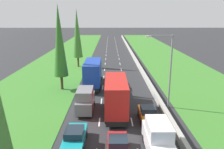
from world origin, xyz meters
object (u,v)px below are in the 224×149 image
object	(u,v)px
red_hatchback_centre_lane	(118,146)
blue_box_truck_left_lane	(93,72)
poplar_tree_second	(59,41)
orange_hatchback_right_lane	(148,114)
teal_sedan_left_lane	(75,137)
red_box_truck_centre_lane	(116,94)
grey_van_left_lane	(85,100)
silver_sedan_centre_lane	(115,83)
poplar_tree_third	(77,34)
street_light_mast	(168,66)
white_van_right_lane	(158,137)

from	to	relation	value
red_hatchback_centre_lane	blue_box_truck_left_lane	bearing A→B (deg)	99.96
blue_box_truck_left_lane	poplar_tree_second	distance (m)	7.32
red_hatchback_centre_lane	orange_hatchback_right_lane	size ratio (longest dim) A/B	1.00
teal_sedan_left_lane	red_box_truck_centre_lane	xyz separation A→B (m)	(3.74, 7.25, 1.37)
grey_van_left_lane	silver_sedan_centre_lane	distance (m)	9.52
orange_hatchback_right_lane	poplar_tree_third	xyz separation A→B (m)	(-11.10, 26.63, 6.47)
blue_box_truck_left_lane	orange_hatchback_right_lane	xyz separation A→B (m)	(6.76, -12.82, -1.35)
orange_hatchback_right_lane	poplar_tree_second	size ratio (longest dim) A/B	0.31
blue_box_truck_left_lane	poplar_tree_third	bearing A→B (deg)	107.44
red_box_truck_centre_lane	blue_box_truck_left_lane	bearing A→B (deg)	108.13
street_light_mast	poplar_tree_second	bearing A→B (deg)	153.35
white_van_right_lane	orange_hatchback_right_lane	size ratio (longest dim) A/B	1.26
grey_van_left_lane	red_box_truck_centre_lane	world-z (taller)	red_box_truck_centre_lane
white_van_right_lane	orange_hatchback_right_lane	bearing A→B (deg)	88.86
grey_van_left_lane	white_van_right_lane	size ratio (longest dim) A/B	1.00
red_box_truck_centre_lane	red_hatchback_centre_lane	bearing A→B (deg)	-90.21
red_hatchback_centre_lane	red_box_truck_centre_lane	size ratio (longest dim) A/B	0.41
teal_sedan_left_lane	blue_box_truck_left_lane	bearing A→B (deg)	88.83
grey_van_left_lane	white_van_right_lane	xyz separation A→B (m)	(6.86, -8.46, 0.00)
silver_sedan_centre_lane	poplar_tree_third	distance (m)	18.30
white_van_right_lane	grey_van_left_lane	bearing A→B (deg)	129.05
red_box_truck_centre_lane	street_light_mast	world-z (taller)	street_light_mast
grey_van_left_lane	red_box_truck_centre_lane	bearing A→B (deg)	-2.98
blue_box_truck_left_lane	street_light_mast	world-z (taller)	street_light_mast
teal_sedan_left_lane	poplar_tree_third	size ratio (longest dim) A/B	0.36
teal_sedan_left_lane	red_box_truck_centre_lane	distance (m)	8.27
poplar_tree_third	street_light_mast	world-z (taller)	poplar_tree_third
orange_hatchback_right_lane	poplar_tree_second	xyz separation A→B (m)	(-11.46, 10.84, 6.60)
poplar_tree_third	grey_van_left_lane	bearing A→B (deg)	-80.23
orange_hatchback_right_lane	red_box_truck_centre_lane	bearing A→B (deg)	143.61
poplar_tree_second	teal_sedan_left_lane	bearing A→B (deg)	-74.44
poplar_tree_second	poplar_tree_third	bearing A→B (deg)	88.68
white_van_right_lane	silver_sedan_centre_lane	xyz separation A→B (m)	(-3.15, 17.20, -0.59)
red_box_truck_centre_lane	white_van_right_lane	bearing A→B (deg)	-68.47
blue_box_truck_left_lane	red_box_truck_centre_lane	world-z (taller)	same
teal_sedan_left_lane	street_light_mast	world-z (taller)	street_light_mast
teal_sedan_left_lane	silver_sedan_centre_lane	bearing A→B (deg)	76.58
grey_van_left_lane	red_box_truck_centre_lane	xyz separation A→B (m)	(3.60, -0.19, 0.78)
grey_van_left_lane	poplar_tree_second	distance (m)	11.10
orange_hatchback_right_lane	street_light_mast	size ratio (longest dim) A/B	0.43
grey_van_left_lane	blue_box_truck_left_lane	world-z (taller)	blue_box_truck_left_lane
grey_van_left_lane	red_hatchback_centre_lane	distance (m)	9.63
silver_sedan_centre_lane	poplar_tree_second	xyz separation A→B (m)	(-8.20, -0.58, 6.62)
silver_sedan_centre_lane	street_light_mast	xyz separation A→B (m)	(6.09, -7.75, 4.42)
teal_sedan_left_lane	white_van_right_lane	size ratio (longest dim) A/B	0.92
silver_sedan_centre_lane	poplar_tree_second	distance (m)	10.56
grey_van_left_lane	poplar_tree_third	world-z (taller)	poplar_tree_third
red_box_truck_centre_lane	orange_hatchback_right_lane	bearing A→B (deg)	-36.39
blue_box_truck_left_lane	street_light_mast	xyz separation A→B (m)	(9.59, -9.15, 3.05)
white_van_right_lane	red_box_truck_centre_lane	bearing A→B (deg)	111.53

